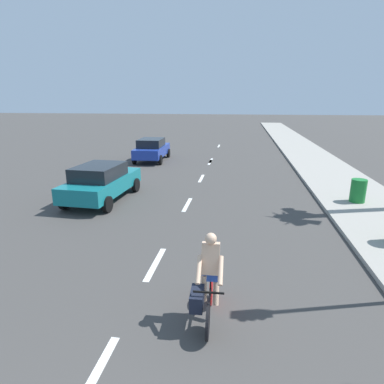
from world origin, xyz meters
The scene contains 13 objects.
ground_plane centered at (0.00, 20.00, 0.00)m, with size 160.00×160.00×0.00m, color #423F3D.
sidewalk_strip centered at (7.23, 22.00, 0.07)m, with size 3.60×80.00×0.14m, color #9E998E.
lane_stripe_1 centered at (0.00, 3.56, 0.00)m, with size 0.16×1.80×0.01m, color white.
lane_stripe_2 centered at (0.00, 7.25, 0.00)m, with size 0.16×1.80×0.01m, color white.
lane_stripe_3 centered at (0.00, 12.31, 0.00)m, with size 0.16×1.80×0.01m, color white.
lane_stripe_4 centered at (0.00, 17.02, 0.00)m, with size 0.16×1.80×0.01m, color white.
lane_stripe_5 centered at (0.00, 21.84, 0.00)m, with size 0.16×1.80×0.01m, color white.
lane_stripe_6 centered at (0.00, 22.49, 0.00)m, with size 0.16×1.80×0.01m, color white.
lane_stripe_7 centered at (0.00, 30.20, 0.00)m, with size 0.16×1.80×0.01m, color white.
cyclist centered at (1.59, 5.22, 0.83)m, with size 0.64×1.71×1.82m.
parked_car_teal centered at (-3.72, 12.40, 0.84)m, with size 2.20×4.47×1.57m.
parked_car_blue centered at (-4.15, 21.87, 0.84)m, with size 2.10×4.31×1.57m.
trash_bin_far centered at (6.90, 13.35, 0.61)m, with size 0.60×0.60×0.94m, color #19722D.
Camera 1 is at (2.13, -0.20, 4.17)m, focal length 30.19 mm.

